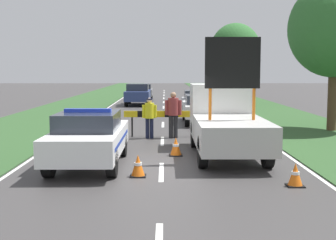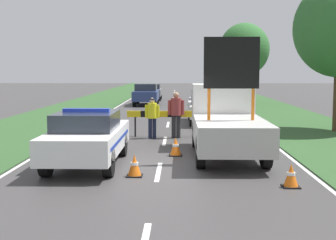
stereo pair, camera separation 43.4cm
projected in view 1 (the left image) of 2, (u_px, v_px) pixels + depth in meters
The scene contains 19 objects.
ground_plane at pixel (162, 165), 13.12m from camera, with size 160.00×160.00×0.00m, color #3D3A3A.
lane_markings at pixel (163, 112), 29.65m from camera, with size 7.91×69.90×0.01m.
grass_verge_left at pixel (72, 107), 32.95m from camera, with size 4.96×120.00×0.03m.
grass_verge_right at pixel (255, 107), 33.04m from camera, with size 4.96×120.00×0.03m.
police_car at pixel (89, 137), 12.92m from camera, with size 1.82×4.67×1.60m.
work_truck at pixel (226, 120), 14.65m from camera, with size 2.01×5.37×3.57m.
road_barrier at pixel (165, 115), 18.57m from camera, with size 3.24×0.08×1.03m.
police_officer at pixel (149, 114), 18.09m from camera, with size 0.57×0.36×1.58m.
pedestrian_civilian at pixel (173, 111), 18.17m from camera, with size 0.64×0.41×1.80m.
traffic_cone_near_police at pixel (295, 175), 10.68m from camera, with size 0.39×0.39×0.54m.
traffic_cone_centre_front at pixel (138, 166), 11.66m from camera, with size 0.40×0.40×0.55m.
traffic_cone_near_truck at pixel (214, 130), 18.26m from camera, with size 0.44×0.44×0.61m.
traffic_cone_behind_barrier at pixel (176, 147), 14.50m from camera, with size 0.41×0.41×0.57m.
queued_car_van_white at pixel (203, 108), 23.38m from camera, with size 1.92×4.52×1.42m.
queued_car_sedan_silver at pixel (197, 101), 28.60m from camera, with size 1.76×3.91×1.42m.
queued_car_hatch_blue at pixel (138, 94), 35.26m from camera, with size 1.78×4.56×1.62m.
queued_car_suv_grey at pixel (142, 91), 41.07m from camera, with size 1.82×4.11×1.41m.
roadside_tree_near_left at pixel (235, 50), 36.36m from camera, with size 3.88×3.88×6.26m.
roadside_tree_near_right at pixel (335, 29), 19.95m from camera, with size 3.96×3.96×6.49m.
Camera 1 is at (0.09, -12.91, 2.66)m, focal length 50.00 mm.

